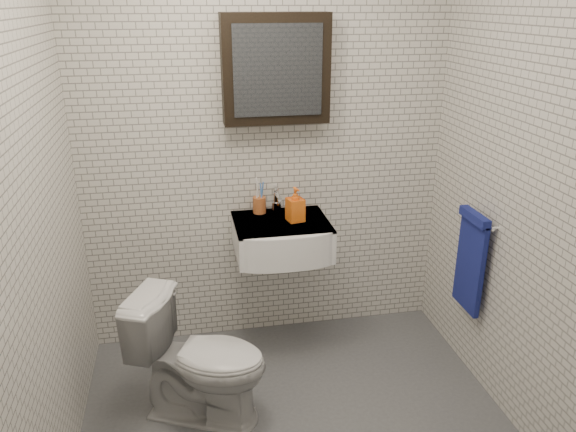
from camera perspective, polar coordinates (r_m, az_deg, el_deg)
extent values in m
cube|color=#4C5054|center=(3.07, 1.18, -20.92)|extent=(2.20, 2.00, 0.01)
cube|color=silver|center=(3.36, -2.25, 7.16)|extent=(2.20, 0.02, 2.50)
cube|color=silver|center=(1.55, 9.42, -10.80)|extent=(2.20, 0.02, 2.50)
cube|color=silver|center=(2.45, -24.66, -0.27)|extent=(0.02, 2.00, 2.50)
cube|color=silver|center=(2.85, 23.54, 2.81)|extent=(0.02, 2.00, 2.50)
cube|color=white|center=(3.32, -0.68, -2.13)|extent=(0.55, 0.45, 0.20)
cylinder|color=silver|center=(3.30, -0.75, -0.60)|extent=(0.31, 0.31, 0.02)
cylinder|color=silver|center=(3.30, -0.75, -0.47)|extent=(0.04, 0.04, 0.01)
cube|color=white|center=(3.28, -0.68, -0.61)|extent=(0.55, 0.45, 0.01)
cylinder|color=silver|center=(3.42, -1.18, 0.94)|extent=(0.06, 0.06, 0.06)
cylinder|color=silver|center=(3.40, -1.19, 1.89)|extent=(0.03, 0.03, 0.08)
cylinder|color=silver|center=(3.34, -1.02, 2.04)|extent=(0.02, 0.12, 0.02)
cube|color=silver|center=(3.41, -1.28, 2.92)|extent=(0.02, 0.09, 0.01)
cube|color=black|center=(3.22, -1.26, 14.69)|extent=(0.60, 0.14, 0.60)
cube|color=#3F444C|center=(3.15, -1.02, 14.54)|extent=(0.49, 0.01, 0.49)
cylinder|color=silver|center=(3.21, 18.80, -0.33)|extent=(0.02, 0.30, 0.02)
cylinder|color=silver|center=(3.32, 18.04, 0.49)|extent=(0.04, 0.02, 0.02)
cylinder|color=silver|center=(3.11, 20.24, -1.16)|extent=(0.04, 0.02, 0.02)
cube|color=navy|center=(3.30, 18.02, -4.71)|extent=(0.03, 0.26, 0.54)
cube|color=navy|center=(3.19, 18.43, -0.11)|extent=(0.05, 0.26, 0.05)
cylinder|color=#AC592B|center=(3.40, -2.93, 1.13)|extent=(0.09, 0.09, 0.10)
cylinder|color=white|center=(3.37, -3.17, 2.08)|extent=(0.02, 0.03, 0.19)
cylinder|color=#4178D3|center=(3.38, -2.73, 1.96)|extent=(0.01, 0.02, 0.17)
cylinder|color=white|center=(3.39, -3.06, 2.30)|extent=(0.02, 0.04, 0.20)
cylinder|color=#4178D3|center=(3.39, -2.67, 2.14)|extent=(0.02, 0.04, 0.18)
imported|color=orange|center=(3.25, 0.75, 1.18)|extent=(0.11, 0.11, 0.20)
imported|color=silver|center=(2.99, -8.86, -14.14)|extent=(0.78, 0.63, 0.70)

